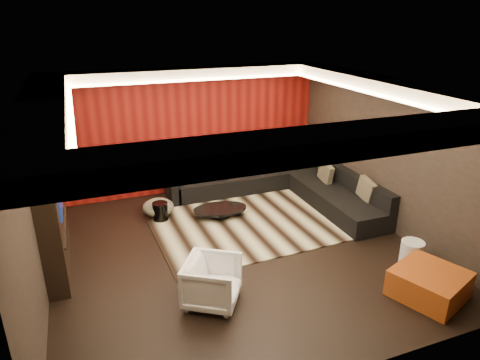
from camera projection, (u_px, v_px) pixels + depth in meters
name	position (u px, v px, depth m)	size (l,w,h in m)	color
floor	(236.00, 251.00, 7.44)	(6.00, 6.00, 0.02)	black
ceiling	(236.00, 87.00, 6.41)	(6.00, 6.00, 0.02)	silver
wall_back	(189.00, 131.00, 9.54)	(6.00, 0.02, 2.80)	black
wall_left	(33.00, 202.00, 5.91)	(0.02, 6.00, 2.80)	black
wall_right	(388.00, 154.00, 7.93)	(0.02, 6.00, 2.80)	black
red_feature_wall	(189.00, 131.00, 9.50)	(5.98, 0.05, 2.78)	#6B0C0A
soffit_back	(190.00, 73.00, 8.80)	(6.00, 0.60, 0.22)	silver
soffit_front	(334.00, 142.00, 4.11)	(6.00, 0.60, 0.22)	silver
soffit_left	(41.00, 108.00, 5.55)	(0.60, 4.80, 0.22)	silver
soffit_right	(382.00, 85.00, 7.36)	(0.60, 4.80, 0.22)	silver
cove_back	(194.00, 80.00, 8.54)	(4.80, 0.08, 0.04)	#FFD899
cove_front	(316.00, 142.00, 4.43)	(4.80, 0.08, 0.04)	#FFD899
cove_left	(70.00, 113.00, 5.69)	(0.08, 4.80, 0.04)	#FFD899
cove_right	(365.00, 91.00, 7.27)	(0.08, 4.80, 0.04)	#FFD899
tv_surround	(50.00, 204.00, 6.60)	(0.30, 2.00, 2.20)	black
tv_screen	(58.00, 181.00, 6.52)	(0.04, 1.30, 0.80)	black
tv_shelf	(65.00, 225.00, 6.80)	(0.04, 1.60, 0.04)	black
rug	(254.00, 218.00, 8.56)	(4.00, 3.00, 0.02)	#C2BA8E
coffee_table	(220.00, 212.00, 8.61)	(1.08, 1.08, 0.18)	black
drum_stool	(160.00, 211.00, 8.43)	(0.30, 0.30, 0.36)	black
striped_pouf	(158.00, 207.00, 8.61)	(0.62, 0.62, 0.34)	#B8B28E
white_side_table	(411.00, 254.00, 6.88)	(0.36, 0.36, 0.45)	silver
orange_ottoman	(429.00, 284.00, 6.17)	(0.91, 0.91, 0.40)	#994613
armchair	(212.00, 282.00, 5.97)	(0.72, 0.75, 0.68)	white
sectional_sofa	(280.00, 185.00, 9.54)	(3.65, 3.50, 0.75)	black
throw_pillows	(281.00, 170.00, 9.44)	(3.12, 2.81, 0.50)	tan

